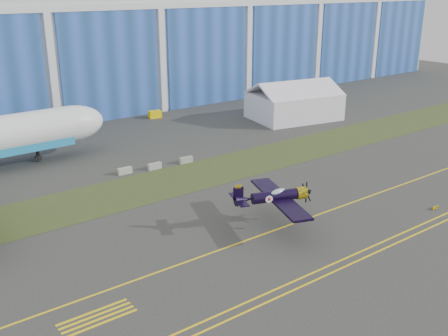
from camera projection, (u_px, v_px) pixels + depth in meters
ground at (221, 222)px, 57.19m from camera, size 260.00×260.00×0.00m
grass_median at (157, 185)px, 67.75m from camera, size 260.00×10.00×0.02m
hangar at (11, 33)px, 106.38m from camera, size 220.00×45.70×30.00m
taxiway_centreline at (250, 239)px, 53.41m from camera, size 200.00×0.20×0.02m
edge_line_near at (318, 279)px, 46.24m from camera, size 80.00×0.20×0.02m
edge_line_far at (310, 274)px, 46.99m from camera, size 80.00×0.20×0.02m
hold_short_ladder at (97, 317)px, 40.92m from camera, size 6.00×2.40×0.02m
guard_board_right at (435, 208)px, 60.48m from camera, size 1.20×0.15×0.35m
warbird at (275, 196)px, 55.25m from camera, size 12.97×14.22×3.47m
tent at (294, 99)px, 99.73m from camera, size 17.82×14.42×7.40m
tug at (155, 114)px, 101.18m from camera, size 2.59×1.90×1.37m
gse_box at (300, 90)px, 122.57m from camera, size 3.47×2.63×1.85m
barrier_a at (125, 171)px, 71.52m from camera, size 2.02×0.66×0.90m
barrier_b at (155, 166)px, 73.32m from camera, size 2.00×0.60×0.90m
barrier_c at (186, 160)px, 75.88m from camera, size 2.04×0.74×0.90m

